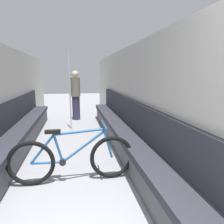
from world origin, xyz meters
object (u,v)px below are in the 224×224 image
bench_seat_row_right (124,132)px  grab_pole_near (70,93)px  bench_seat_row_left (14,138)px  bicycle (73,159)px  passenger_standing (76,95)px

bench_seat_row_right → grab_pole_near: (-1.07, 1.61, 0.67)m
bench_seat_row_left → bench_seat_row_right: (2.09, 0.00, 0.00)m
bench_seat_row_right → bicycle: (-1.02, -1.17, 0.02)m
grab_pole_near → passenger_standing: size_ratio=1.29×
bicycle → grab_pole_near: bearing=97.3°
bicycle → passenger_standing: passenger_standing is taller
bicycle → passenger_standing: (0.10, 3.92, 0.48)m
bench_seat_row_right → passenger_standing: 2.94m
bench_seat_row_right → bench_seat_row_left: bearing=180.0°
bench_seat_row_left → grab_pole_near: bearing=57.8°
bench_seat_row_left → bicycle: (1.07, -1.17, 0.02)m
bicycle → bench_seat_row_left: bearing=138.6°
bench_seat_row_right → bicycle: 1.55m
bicycle → grab_pole_near: size_ratio=0.85×
grab_pole_near → passenger_standing: (0.16, 1.14, -0.17)m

